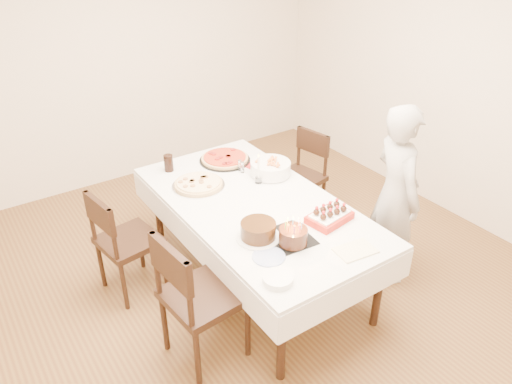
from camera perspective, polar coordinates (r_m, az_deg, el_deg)
floor at (r=4.25m, az=1.03°, el=-10.50°), size 5.00×5.00×0.00m
wall_back at (r=5.64m, az=-14.10°, el=14.71°), size 4.50×0.04×2.70m
wall_right at (r=5.09m, az=22.86°, el=11.64°), size 0.04×5.00×2.70m
dining_table at (r=4.08m, az=0.00°, el=-5.76°), size 1.30×2.22×0.75m
chair_right_savory at (r=4.87m, az=4.88°, el=1.56°), size 0.54×0.54×0.90m
chair_left_savory at (r=4.07m, az=-14.31°, el=-5.42°), size 0.54×0.54×0.93m
chair_left_dessert at (r=3.39m, az=-6.00°, el=-11.74°), size 0.57×0.57×1.03m
person at (r=4.12m, az=15.66°, el=-0.32°), size 0.52×0.64×1.52m
pizza_white at (r=4.12m, az=-6.59°, el=0.93°), size 0.46×0.46×0.04m
pizza_pepperoni at (r=4.52m, az=-3.58°, el=3.84°), size 0.46×0.46×0.04m
red_placemat at (r=4.43m, az=0.64°, el=3.03°), size 0.30×0.30×0.01m
pasta_bowl at (r=4.25m, az=1.67°, el=2.75°), size 0.45×0.45×0.11m
taper_candle at (r=4.09m, az=0.29°, el=2.69°), size 0.06×0.06×0.27m
shaker_pair at (r=4.30m, az=-1.56°, el=2.83°), size 0.11×0.11×0.10m
cola_glass at (r=4.38m, az=-9.96°, el=3.28°), size 0.10×0.10×0.15m
layer_cake at (r=3.45m, az=0.25°, el=-4.42°), size 0.33×0.33×0.12m
cake_board at (r=3.48m, az=3.45°, el=-5.35°), size 0.37×0.37×0.01m
birthday_cake at (r=3.38m, az=4.28°, el=-4.59°), size 0.21×0.21×0.18m
strawberry_box at (r=3.68m, az=8.40°, el=-2.75°), size 0.35×0.26×0.08m
box_lid at (r=3.43m, az=11.27°, el=-6.64°), size 0.29×0.21×0.02m
plate_stack at (r=3.11m, az=2.51°, el=-9.89°), size 0.21×0.21×0.04m
china_plate at (r=3.31m, az=1.46°, el=-7.38°), size 0.23×0.23×0.01m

